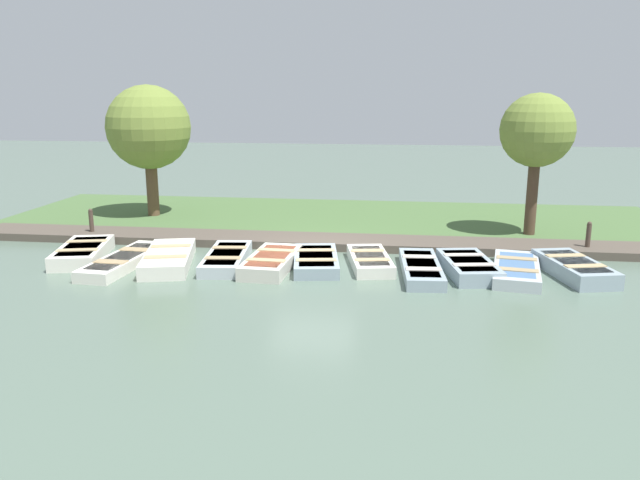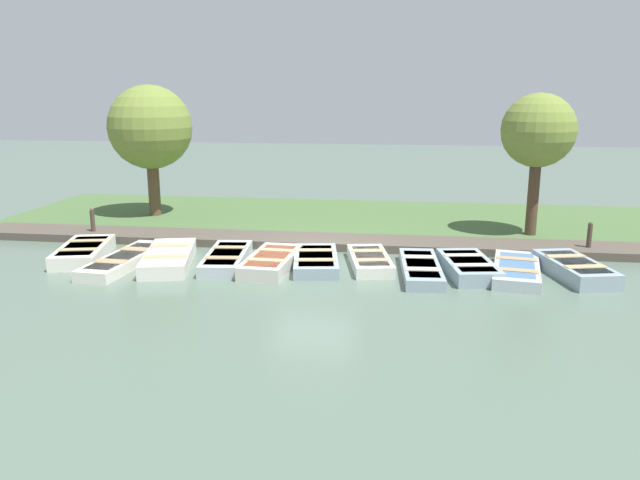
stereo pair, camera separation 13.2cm
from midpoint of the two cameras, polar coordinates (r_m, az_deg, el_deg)
name	(u,v)px [view 2 (the right image)]	position (r m, az deg, el deg)	size (l,w,h in m)	color
ground_plane	(313,258)	(18.20, -0.41, -1.65)	(80.00, 80.00, 0.00)	#566B5B
shore_bank	(334,221)	(23.00, 1.41, 1.78)	(8.00, 24.00, 0.18)	#476638
dock_walkway	(321,241)	(19.66, 0.25, -0.13)	(1.57, 22.68, 0.25)	#51473D
rowboat_0	(84,252)	(19.31, -20.62, -1.00)	(3.03, 1.85, 0.42)	silver
rowboat_1	(124,260)	(18.18, -17.25, -1.77)	(3.62, 1.21, 0.33)	silver
rowboat_2	(169,258)	(17.95, -13.45, -1.57)	(3.38, 1.95, 0.41)	silver
rowboat_3	(227,258)	(17.74, -8.33, -1.63)	(3.15, 1.38, 0.35)	#B2BCC1
rowboat_4	(271,261)	(17.17, -4.24, -1.95)	(2.90, 1.29, 0.39)	beige
rowboat_5	(316,260)	(17.30, -0.17, -1.88)	(2.92, 1.61, 0.34)	#8C9EA8
rowboat_6	(370,260)	(17.37, 4.79, -1.87)	(2.77, 1.50, 0.34)	silver
rowboat_7	(421,268)	(16.79, 9.42, -2.57)	(3.28, 1.19, 0.33)	#8C9EA8
rowboat_8	(468,267)	(17.06, 13.63, -2.39)	(2.79, 1.60, 0.40)	#8C9EA8
rowboat_9	(516,270)	(17.25, 17.73, -2.62)	(3.22, 1.62, 0.33)	#B2BCC1
rowboat_10	(574,269)	(17.68, 22.44, -2.43)	(2.94, 1.75, 0.44)	#8C9EA8
mooring_post_near	(93,223)	(21.78, -19.90, 1.44)	(0.14, 0.14, 1.01)	#47382D
mooring_post_far	(589,239)	(20.03, 23.57, 0.12)	(0.14, 0.14, 1.01)	#47382D
park_tree_far_left	(150,128)	(24.03, -15.10, 9.85)	(3.06, 3.06, 4.99)	brown
park_tree_left	(538,132)	(21.08, 19.50, 9.28)	(2.33, 2.33, 4.71)	#4C3828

